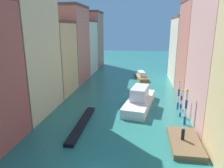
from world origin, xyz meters
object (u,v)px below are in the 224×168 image
object	(u,v)px
mooring_pole_0	(186,107)
vaporetto_white	(140,100)
mooring_pole_1	(181,103)
motorboat_0	(141,76)
waterfront_dock	(185,142)
gondola_black	(82,124)
person_on_dock	(183,134)
mooring_pole_2	(179,95)

from	to	relation	value
mooring_pole_0	vaporetto_white	distance (m)	8.24
mooring_pole_1	motorboat_0	world-z (taller)	mooring_pole_1
waterfront_dock	vaporetto_white	bearing A→B (deg)	115.32
vaporetto_white	motorboat_0	xyz separation A→B (m)	(0.12, 18.65, -0.44)
mooring_pole_1	gondola_black	distance (m)	13.94
person_on_dock	mooring_pole_2	distance (m)	10.53
person_on_dock	mooring_pole_1	world-z (taller)	mooring_pole_1
person_on_dock	mooring_pole_1	xyz separation A→B (m)	(0.99, 7.54, 0.81)
gondola_black	mooring_pole_2	bearing A→B (deg)	29.93
mooring_pole_1	motorboat_0	size ratio (longest dim) A/B	0.54
waterfront_dock	motorboat_0	distance (m)	29.72
person_on_dock	motorboat_0	xyz separation A→B (m)	(-4.66, 29.27, -0.54)
waterfront_dock	mooring_pole_1	size ratio (longest dim) A/B	1.54
mooring_pole_1	mooring_pole_0	bearing A→B (deg)	-86.23
person_on_dock	gondola_black	size ratio (longest dim) A/B	0.13
waterfront_dock	mooring_pole_2	world-z (taller)	mooring_pole_2
vaporetto_white	motorboat_0	distance (m)	18.65
mooring_pole_1	motorboat_0	bearing A→B (deg)	104.56
mooring_pole_1	vaporetto_white	bearing A→B (deg)	151.87
mooring_pole_2	gondola_black	size ratio (longest dim) A/B	0.43
waterfront_dock	mooring_pole_1	xyz separation A→B (m)	(0.73, 7.57, 1.75)
person_on_dock	mooring_pole_2	size ratio (longest dim) A/B	0.31
mooring_pole_0	mooring_pole_2	bearing A→B (deg)	90.51
vaporetto_white	waterfront_dock	bearing A→B (deg)	-64.68
person_on_dock	mooring_pole_0	bearing A→B (deg)	77.13
mooring_pole_1	gondola_black	size ratio (longest dim) A/B	0.38
gondola_black	mooring_pole_0	bearing A→B (deg)	9.44
motorboat_0	gondola_black	bearing A→B (deg)	-105.57
person_on_dock	mooring_pole_2	world-z (taller)	mooring_pole_2
waterfront_dock	mooring_pole_0	distance (m)	5.59
mooring_pole_0	gondola_black	bearing A→B (deg)	-170.56
person_on_dock	motorboat_0	distance (m)	29.65
gondola_black	waterfront_dock	bearing A→B (deg)	-13.24
mooring_pole_1	mooring_pole_2	distance (m)	2.89
mooring_pole_0	waterfront_dock	bearing A→B (deg)	-99.95
mooring_pole_2	mooring_pole_1	bearing A→B (deg)	-92.32
gondola_black	motorboat_0	xyz separation A→B (m)	(7.36, 26.41, 0.49)
mooring_pole_1	vaporetto_white	distance (m)	6.60
motorboat_0	person_on_dock	bearing A→B (deg)	-80.96
waterfront_dock	mooring_pole_0	bearing A→B (deg)	80.05
waterfront_dock	mooring_pole_0	xyz separation A→B (m)	(0.89, 5.08, 2.16)
person_on_dock	mooring_pole_0	distance (m)	5.32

